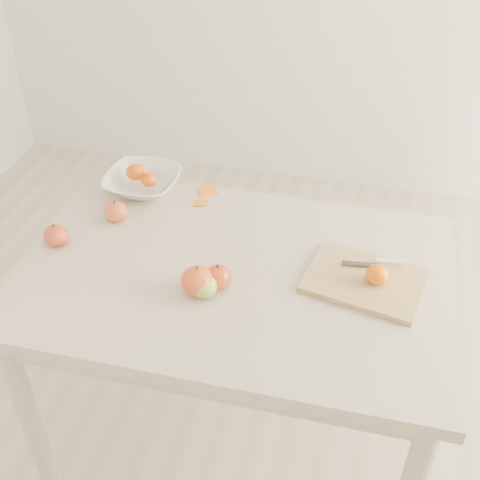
# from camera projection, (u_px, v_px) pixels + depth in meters

# --- Properties ---
(ground) EXTENTS (3.50, 3.50, 0.00)m
(ground) POSITION_uv_depth(u_px,v_px,m) (237.00, 430.00, 2.14)
(ground) COLOR #C6B293
(ground) RESTS_ON ground
(table) EXTENTS (1.20, 0.80, 0.75)m
(table) POSITION_uv_depth(u_px,v_px,m) (236.00, 296.00, 1.74)
(table) COLOR beige
(table) RESTS_ON ground
(cutting_board) EXTENTS (0.35, 0.28, 0.02)m
(cutting_board) POSITION_uv_depth(u_px,v_px,m) (364.00, 281.00, 1.63)
(cutting_board) COLOR tan
(cutting_board) RESTS_ON table
(board_tangerine) EXTENTS (0.06, 0.06, 0.05)m
(board_tangerine) POSITION_uv_depth(u_px,v_px,m) (377.00, 275.00, 1.60)
(board_tangerine) COLOR #E06307
(board_tangerine) RESTS_ON cutting_board
(fruit_bowl) EXTENTS (0.24, 0.24, 0.06)m
(fruit_bowl) POSITION_uv_depth(u_px,v_px,m) (142.00, 182.00, 1.99)
(fruit_bowl) COLOR white
(fruit_bowl) RESTS_ON table
(bowl_tangerine_near) EXTENTS (0.06, 0.06, 0.06)m
(bowl_tangerine_near) POSITION_uv_depth(u_px,v_px,m) (136.00, 172.00, 1.99)
(bowl_tangerine_near) COLOR #CC5207
(bowl_tangerine_near) RESTS_ON fruit_bowl
(bowl_tangerine_far) EXTENTS (0.05, 0.05, 0.05)m
(bowl_tangerine_far) POSITION_uv_depth(u_px,v_px,m) (149.00, 179.00, 1.96)
(bowl_tangerine_far) COLOR #E15807
(bowl_tangerine_far) RESTS_ON fruit_bowl
(orange_peel_a) EXTENTS (0.07, 0.07, 0.01)m
(orange_peel_a) POSITION_uv_depth(u_px,v_px,m) (208.00, 192.00, 2.00)
(orange_peel_a) COLOR orange
(orange_peel_a) RESTS_ON table
(orange_peel_b) EXTENTS (0.05, 0.04, 0.01)m
(orange_peel_b) POSITION_uv_depth(u_px,v_px,m) (200.00, 203.00, 1.94)
(orange_peel_b) COLOR orange
(orange_peel_b) RESTS_ON table
(paring_knife) EXTENTS (0.17, 0.05, 0.01)m
(paring_knife) POSITION_uv_depth(u_px,v_px,m) (384.00, 262.00, 1.67)
(paring_knife) COLOR white
(paring_knife) RESTS_ON cutting_board
(apple_green) EXTENTS (0.07, 0.07, 0.06)m
(apple_green) POSITION_uv_depth(u_px,v_px,m) (204.00, 286.00, 1.58)
(apple_green) COLOR olive
(apple_green) RESTS_ON table
(apple_red_d) EXTENTS (0.07, 0.07, 0.07)m
(apple_red_d) POSITION_uv_depth(u_px,v_px,m) (56.00, 235.00, 1.76)
(apple_red_d) COLOR #970B0C
(apple_red_d) RESTS_ON table
(apple_red_c) EXTENTS (0.09, 0.09, 0.08)m
(apple_red_c) POSITION_uv_depth(u_px,v_px,m) (197.00, 281.00, 1.59)
(apple_red_c) COLOR #9F1307
(apple_red_c) RESTS_ON table
(apple_red_a) EXTENTS (0.07, 0.07, 0.06)m
(apple_red_a) POSITION_uv_depth(u_px,v_px,m) (116.00, 212.00, 1.85)
(apple_red_a) COLOR maroon
(apple_red_a) RESTS_ON table
(apple_red_e) EXTENTS (0.07, 0.07, 0.07)m
(apple_red_e) POSITION_uv_depth(u_px,v_px,m) (218.00, 277.00, 1.61)
(apple_red_e) COLOR #8C0303
(apple_red_e) RESTS_ON table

